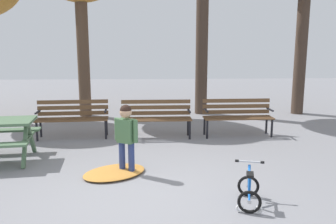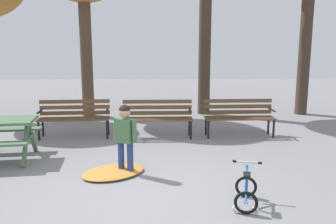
{
  "view_description": "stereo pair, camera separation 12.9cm",
  "coord_description": "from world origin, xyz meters",
  "px_view_note": "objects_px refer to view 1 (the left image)",
  "views": [
    {
      "loc": [
        0.17,
        -4.67,
        2.06
      ],
      "look_at": [
        0.48,
        1.81,
        0.85
      ],
      "focal_mm": 37.52,
      "sensor_mm": 36.0,
      "label": 1
    },
    {
      "loc": [
        0.3,
        -4.67,
        2.06
      ],
      "look_at": [
        0.48,
        1.81,
        0.85
      ],
      "focal_mm": 37.52,
      "sensor_mm": 36.0,
      "label": 2
    }
  ],
  "objects_px": {
    "park_bench_right": "(237,114)",
    "kids_bicycle": "(249,190)",
    "park_bench_far_left": "(73,116)",
    "park_bench_left": "(156,115)",
    "child_standing": "(126,133)"
  },
  "relations": [
    {
      "from": "park_bench_far_left",
      "to": "park_bench_left",
      "type": "distance_m",
      "value": 1.91
    },
    {
      "from": "park_bench_far_left",
      "to": "park_bench_left",
      "type": "height_order",
      "value": "same"
    },
    {
      "from": "park_bench_far_left",
      "to": "park_bench_left",
      "type": "relative_size",
      "value": 1.02
    },
    {
      "from": "park_bench_left",
      "to": "child_standing",
      "type": "height_order",
      "value": "child_standing"
    },
    {
      "from": "child_standing",
      "to": "kids_bicycle",
      "type": "relative_size",
      "value": 1.86
    },
    {
      "from": "park_bench_far_left",
      "to": "park_bench_right",
      "type": "distance_m",
      "value": 3.8
    },
    {
      "from": "park_bench_far_left",
      "to": "kids_bicycle",
      "type": "xyz_separation_m",
      "value": [
        3.07,
        -3.66,
        -0.31
      ]
    },
    {
      "from": "park_bench_right",
      "to": "park_bench_left",
      "type": "bearing_deg",
      "value": -178.07
    },
    {
      "from": "park_bench_right",
      "to": "kids_bicycle",
      "type": "xyz_separation_m",
      "value": [
        -0.73,
        -3.66,
        -0.31
      ]
    },
    {
      "from": "park_bench_far_left",
      "to": "child_standing",
      "type": "xyz_separation_m",
      "value": [
        1.39,
        -2.41,
        0.17
      ]
    },
    {
      "from": "park_bench_left",
      "to": "kids_bicycle",
      "type": "xyz_separation_m",
      "value": [
        1.17,
        -3.6,
        -0.31
      ]
    },
    {
      "from": "park_bench_right",
      "to": "park_bench_far_left",
      "type": "bearing_deg",
      "value": -179.99
    },
    {
      "from": "park_bench_left",
      "to": "park_bench_far_left",
      "type": "bearing_deg",
      "value": 178.1
    },
    {
      "from": "park_bench_left",
      "to": "child_standing",
      "type": "distance_m",
      "value": 2.41
    },
    {
      "from": "kids_bicycle",
      "to": "park_bench_far_left",
      "type": "bearing_deg",
      "value": 129.99
    }
  ]
}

